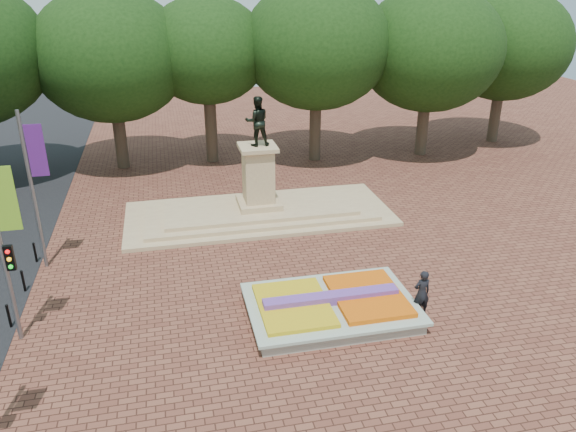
% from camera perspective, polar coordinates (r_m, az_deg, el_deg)
% --- Properties ---
extents(ground, '(90.00, 90.00, 0.00)m').
position_cam_1_polar(ground, '(23.16, 0.53, -7.64)').
color(ground, brown).
rests_on(ground, ground).
extents(flower_bed, '(6.30, 4.30, 0.91)m').
position_cam_1_polar(flower_bed, '(21.56, 4.46, -9.12)').
color(flower_bed, gray).
rests_on(flower_bed, ground).
extents(monument, '(14.00, 6.00, 6.40)m').
position_cam_1_polar(monument, '(29.82, -2.98, 1.60)').
color(monument, tan).
rests_on(monument, ground).
extents(tree_row_back, '(44.80, 8.80, 10.43)m').
position_cam_1_polar(tree_row_back, '(38.31, -2.29, 15.48)').
color(tree_row_back, '#3A2B1F').
rests_on(tree_row_back, ground).
extents(banner_poles, '(0.88, 11.17, 7.00)m').
position_cam_1_polar(banner_poles, '(20.48, -27.12, -2.54)').
color(banner_poles, slate).
rests_on(banner_poles, ground).
extents(bollard_row, '(0.12, 13.12, 0.98)m').
position_cam_1_polar(bollard_row, '(22.03, -27.21, -10.76)').
color(bollard_row, black).
rests_on(bollard_row, ground).
extents(pedestrian, '(0.71, 0.49, 1.86)m').
position_cam_1_polar(pedestrian, '(21.83, 13.43, -7.60)').
color(pedestrian, black).
rests_on(pedestrian, ground).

